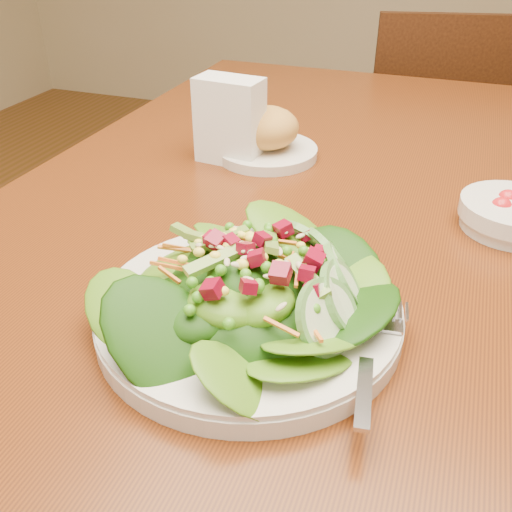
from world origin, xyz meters
TOP-DOWN VIEW (x-y plane):
  - dining_table at (0.00, 0.00)m, footprint 0.90×1.40m
  - chair_far at (0.08, 0.97)m, footprint 0.48×0.48m
  - salad_plate at (0.00, -0.28)m, footprint 0.30×0.30m
  - bread_plate at (-0.13, 0.12)m, footprint 0.16×0.16m
  - napkin_holder at (-0.18, 0.09)m, footprint 0.10×0.06m

SIDE VIEW (x-z plane):
  - chair_far at x=0.08m, z-range 0.03..0.90m
  - dining_table at x=0.00m, z-range 0.27..1.02m
  - salad_plate at x=0.00m, z-range 0.74..0.82m
  - bread_plate at x=-0.13m, z-range 0.74..0.82m
  - napkin_holder at x=-0.18m, z-range 0.75..0.88m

